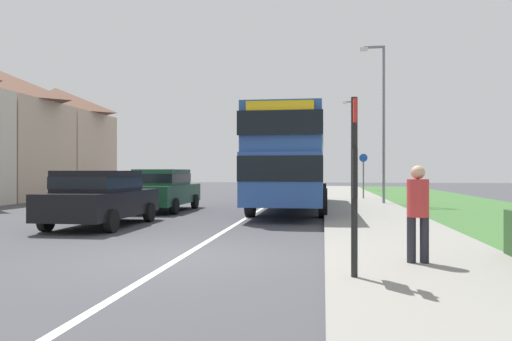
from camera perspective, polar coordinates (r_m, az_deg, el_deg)
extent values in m
plane|color=#424247|center=(9.03, -8.90, -10.14)|extent=(120.00, 120.00, 0.00)
cube|color=silver|center=(16.79, -0.92, -5.47)|extent=(0.14, 60.00, 0.01)
cube|color=gray|center=(14.68, 14.33, -6.02)|extent=(3.20, 68.00, 0.12)
cube|color=#284C93|center=(19.82, 4.28, -0.82)|extent=(2.50, 11.48, 1.65)
cube|color=#284C93|center=(19.87, 4.28, 3.80)|extent=(2.45, 11.25, 1.55)
cube|color=black|center=(19.82, 4.28, 0.14)|extent=(2.52, 11.54, 0.76)
cube|color=black|center=(19.87, 4.28, 4.03)|extent=(2.52, 11.54, 0.72)
cube|color=gold|center=(14.27, 2.81, 7.33)|extent=(2.00, 0.08, 0.44)
cylinder|color=black|center=(23.50, 1.79, -2.72)|extent=(0.30, 1.00, 1.00)
cylinder|color=black|center=(23.36, 7.91, -2.73)|extent=(0.30, 1.00, 1.00)
cylinder|color=black|center=(16.85, -0.67, -3.75)|extent=(0.30, 1.00, 1.00)
cylinder|color=black|center=(16.66, 7.89, -3.79)|extent=(0.30, 1.00, 1.00)
cube|color=black|center=(14.55, -17.66, -3.71)|extent=(1.84, 4.37, 0.71)
cube|color=black|center=(14.33, -18.04, -1.18)|extent=(1.62, 2.41, 0.58)
cube|color=black|center=(14.33, -18.04, -1.30)|extent=(1.65, 2.43, 0.33)
cylinder|color=black|center=(16.19, -18.46, -4.61)|extent=(0.20, 0.60, 0.60)
cylinder|color=black|center=(15.48, -12.47, -4.82)|extent=(0.20, 0.60, 0.60)
cylinder|color=black|center=(13.82, -23.49, -5.38)|extent=(0.20, 0.60, 0.60)
cylinder|color=black|center=(12.98, -16.67, -5.73)|extent=(0.20, 0.60, 0.60)
cube|color=#19472D|center=(19.53, -10.75, -2.75)|extent=(1.76, 4.53, 0.74)
cube|color=#19472D|center=(19.29, -10.96, -0.78)|extent=(1.55, 2.49, 0.61)
cube|color=black|center=(19.29, -10.96, -0.87)|extent=(1.59, 2.52, 0.34)
cylinder|color=black|center=(21.16, -11.74, -3.55)|extent=(0.20, 0.60, 0.60)
cylinder|color=black|center=(20.64, -7.22, -3.64)|extent=(0.20, 0.60, 0.60)
cylinder|color=black|center=(18.54, -14.68, -4.04)|extent=(0.20, 0.60, 0.60)
cylinder|color=black|center=(17.95, -9.57, -4.17)|extent=(0.20, 0.60, 0.60)
cylinder|color=#23232D|center=(8.17, 17.83, -8.19)|extent=(0.14, 0.14, 0.85)
cylinder|color=#23232D|center=(8.21, 19.22, -8.15)|extent=(0.14, 0.14, 0.85)
cylinder|color=#BF3333|center=(8.12, 18.52, -3.10)|extent=(0.34, 0.34, 0.60)
sphere|color=tan|center=(8.11, 18.52, -0.21)|extent=(0.22, 0.22, 0.22)
cylinder|color=black|center=(6.81, 11.50, -2.42)|extent=(0.09, 0.09, 2.60)
cube|color=red|center=(6.85, 11.50, 6.81)|extent=(0.04, 0.44, 0.32)
cube|color=black|center=(6.82, 11.49, -0.32)|extent=(0.06, 0.52, 0.68)
cylinder|color=slate|center=(26.75, 12.53, -1.22)|extent=(0.08, 0.08, 2.10)
cylinder|color=blue|center=(26.75, 12.53, 1.46)|extent=(0.44, 0.03, 0.44)
cylinder|color=slate|center=(22.94, 14.81, 5.12)|extent=(0.12, 0.12, 7.32)
cube|color=slate|center=(23.49, 13.69, 13.93)|extent=(0.90, 0.10, 0.10)
cube|color=silver|center=(23.44, 12.56, 13.79)|extent=(0.36, 0.20, 0.14)
cylinder|color=slate|center=(40.72, 11.70, 2.87)|extent=(0.12, 0.12, 7.36)
cube|color=slate|center=(41.04, 11.07, 7.94)|extent=(0.90, 0.10, 0.10)
cube|color=silver|center=(41.01, 10.43, 7.85)|extent=(0.36, 0.20, 0.14)
cube|color=#C1A88E|center=(35.00, -22.55, 1.76)|extent=(6.17, 5.60, 5.41)
pyramid|color=brown|center=(35.29, -22.54, 7.58)|extent=(6.17, 5.60, 1.75)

